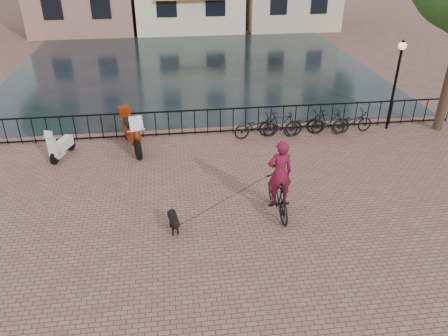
{
  "coord_description": "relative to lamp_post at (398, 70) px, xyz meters",
  "views": [
    {
      "loc": [
        -1.36,
        -7.61,
        7.12
      ],
      "look_at": [
        0.0,
        3.0,
        1.2
      ],
      "focal_mm": 35.0,
      "sensor_mm": 36.0,
      "label": 1
    }
  ],
  "objects": [
    {
      "name": "parked_bike_3",
      "position": [
        -2.55,
        -0.2,
        -1.88
      ],
      "size": [
        1.71,
        0.66,
        1.0
      ],
      "primitive_type": "imported",
      "rotation": [
        0.0,
        0.0,
        1.45
      ],
      "color": "black",
      "rests_on": "ground"
    },
    {
      "name": "cyclist",
      "position": [
        -5.77,
        -5.26,
        -1.38
      ],
      "size": [
        0.86,
        1.95,
        2.64
      ],
      "rotation": [
        0.0,
        0.0,
        3.19
      ],
      "color": "black",
      "rests_on": "ground"
    },
    {
      "name": "dog",
      "position": [
        -8.69,
        -5.7,
        -2.08
      ],
      "size": [
        0.41,
        0.9,
        0.59
      ],
      "rotation": [
        0.0,
        0.0,
        0.15
      ],
      "color": "black",
      "rests_on": "ground"
    },
    {
      "name": "canal_water",
      "position": [
        -7.2,
        9.7,
        -2.38
      ],
      "size": [
        20.0,
        20.0,
        0.0
      ],
      "primitive_type": "plane",
      "color": "black",
      "rests_on": "ground"
    },
    {
      "name": "scooter",
      "position": [
        -12.43,
        -0.91,
        -1.74
      ],
      "size": [
        0.84,
        1.44,
        1.29
      ],
      "rotation": [
        0.0,
        0.0,
        -0.35
      ],
      "color": "silver",
      "rests_on": "ground"
    },
    {
      "name": "parked_bike_2",
      "position": [
        -3.5,
        -0.2,
        -1.93
      ],
      "size": [
        1.78,
        0.81,
        0.9
      ],
      "primitive_type": "imported",
      "rotation": [
        0.0,
        0.0,
        1.7
      ],
      "color": "black",
      "rests_on": "ground"
    },
    {
      "name": "parked_bike_0",
      "position": [
        -5.4,
        -0.2,
        -1.93
      ],
      "size": [
        1.76,
        0.74,
        0.9
      ],
      "primitive_type": "imported",
      "rotation": [
        0.0,
        0.0,
        1.66
      ],
      "color": "black",
      "rests_on": "ground"
    },
    {
      "name": "railing",
      "position": [
        -7.2,
        0.4,
        -1.87
      ],
      "size": [
        20.0,
        0.05,
        1.02
      ],
      "color": "black",
      "rests_on": "ground"
    },
    {
      "name": "motorcycle",
      "position": [
        -10.05,
        -0.56,
        -1.54
      ],
      "size": [
        1.2,
        2.41,
        1.68
      ],
      "rotation": [
        0.0,
        0.0,
        0.29
      ],
      "color": "maroon",
      "rests_on": "ground"
    },
    {
      "name": "parked_bike_1",
      "position": [
        -4.45,
        -0.2,
        -1.88
      ],
      "size": [
        1.7,
        0.62,
        1.0
      ],
      "primitive_type": "imported",
      "rotation": [
        0.0,
        0.0,
        1.48
      ],
      "color": "black",
      "rests_on": "ground"
    },
    {
      "name": "parked_bike_4",
      "position": [
        -1.6,
        -0.2,
        -1.93
      ],
      "size": [
        1.78,
        0.81,
        0.9
      ],
      "primitive_type": "imported",
      "rotation": [
        0.0,
        0.0,
        1.7
      ],
      "color": "black",
      "rests_on": "ground"
    },
    {
      "name": "ground",
      "position": [
        -7.2,
        -7.6,
        -2.38
      ],
      "size": [
        100.0,
        100.0,
        0.0
      ],
      "primitive_type": "plane",
      "color": "brown",
      "rests_on": "ground"
    },
    {
      "name": "lamp_post",
      "position": [
        0.0,
        0.0,
        0.0
      ],
      "size": [
        0.3,
        0.3,
        3.45
      ],
      "color": "black",
      "rests_on": "ground"
    }
  ]
}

